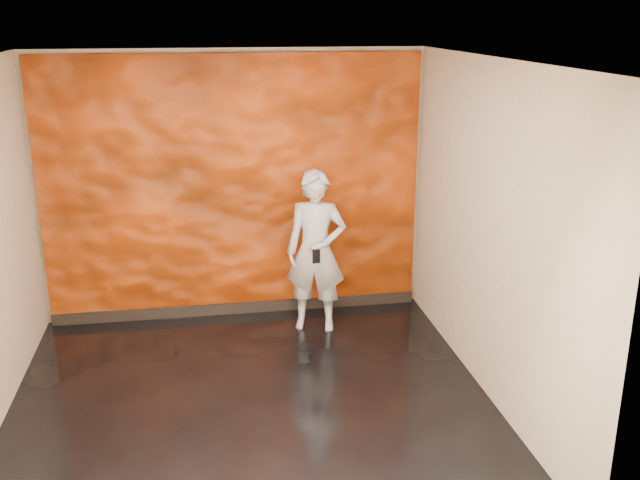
# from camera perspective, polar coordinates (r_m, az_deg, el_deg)

# --- Properties ---
(room) EXTENTS (4.02, 4.02, 2.81)m
(room) POSITION_cam_1_polar(r_m,az_deg,el_deg) (5.58, -5.83, -0.44)
(room) COLOR black
(room) RESTS_ON ground
(feature_wall) EXTENTS (3.90, 0.06, 2.75)m
(feature_wall) POSITION_cam_1_polar(r_m,az_deg,el_deg) (7.47, -6.89, 4.06)
(feature_wall) COLOR #DD4509
(feature_wall) RESTS_ON ground
(baseboard) EXTENTS (3.90, 0.04, 0.12)m
(baseboard) POSITION_cam_1_polar(r_m,az_deg,el_deg) (7.84, -6.52, -5.42)
(baseboard) COLOR black
(baseboard) RESTS_ON ground
(man) EXTENTS (0.69, 0.54, 1.66)m
(man) POSITION_cam_1_polar(r_m,az_deg,el_deg) (7.19, -0.33, -0.91)
(man) COLOR #9BA1AA
(man) RESTS_ON ground
(phone) EXTENTS (0.08, 0.02, 0.14)m
(phone) POSITION_cam_1_polar(r_m,az_deg,el_deg) (6.98, -0.31, -1.32)
(phone) COLOR black
(phone) RESTS_ON man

